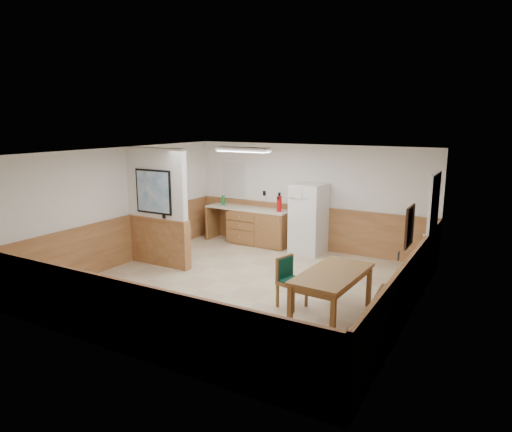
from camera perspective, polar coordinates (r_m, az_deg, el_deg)
The scene contains 20 objects.
ground at distance 8.68m, azimuth -1.46°, elevation -8.69°, with size 6.00×6.00×0.00m, color beige.
ceiling at distance 8.14m, azimuth -1.55°, elevation 8.02°, with size 6.00×6.00×0.02m, color silver.
back_wall at distance 10.95m, azimuth 6.62°, elevation 2.36°, with size 6.00×0.02×2.50m, color white.
right_wall at distance 7.29m, azimuth 19.20°, elevation -3.09°, with size 0.02×6.00×2.50m, color white.
left_wall at distance 10.17m, azimuth -16.15°, elevation 1.23°, with size 0.02×6.00×2.50m, color white.
wainscot_back at distance 11.08m, azimuth 6.48°, elevation -1.48°, with size 6.00×0.04×1.00m, color #B47D48.
wainscot_right at distance 7.51m, azimuth 18.65°, elevation -8.62°, with size 0.04×6.00×1.00m, color #B47D48.
wainscot_left at distance 10.31m, azimuth -15.83°, elevation -2.88°, with size 0.04×6.00×1.00m, color #B47D48.
partition_wall at distance 9.80m, azimuth -12.26°, elevation 0.93°, with size 1.50×0.20×2.50m.
kitchen_counter at distance 11.35m, azimuth 0.27°, elevation -1.29°, with size 2.20×0.61×1.00m.
exterior_door at distance 9.16m, azimuth 21.10°, elevation -1.52°, with size 0.07×1.02×2.15m.
kitchen_window at distance 11.86m, azimuth -2.80°, elevation 4.62°, with size 0.80×0.04×1.00m.
wall_painting at distance 6.93m, azimuth 18.63°, elevation -1.24°, with size 0.04×0.50×0.60m.
fluorescent_fixture at distance 9.67m, azimuth -1.64°, elevation 8.31°, with size 1.20×0.30×0.09m.
refrigerator at distance 10.64m, azimuth 6.59°, elevation -0.32°, with size 0.76×0.75×1.63m.
dining_table at distance 7.22m, azimuth 9.55°, elevation -7.66°, with size 0.89×1.64×0.75m.
dining_bench at distance 7.11m, azimuth 15.64°, elevation -11.00°, with size 0.43×1.50×0.45m.
dining_chair at distance 7.65m, azimuth 4.07°, elevation -7.64°, with size 0.63×0.50×0.85m.
fire_extinguisher at distance 10.91m, azimuth 2.92°, elevation 1.60°, with size 0.14×0.14×0.46m.
soap_bottle at distance 11.79m, azimuth -4.11°, elevation 1.98°, with size 0.08×0.08×0.25m, color #18863B.
Camera 1 is at (4.19, -6.96, 3.05)m, focal length 32.00 mm.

